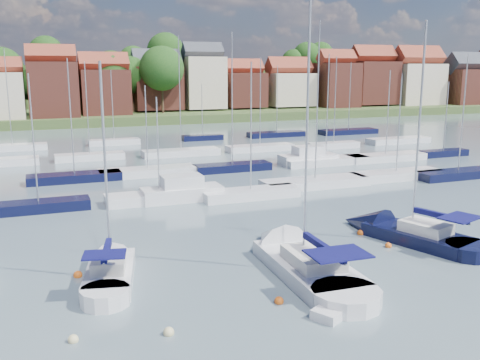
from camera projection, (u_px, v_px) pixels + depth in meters
name	position (u px, v px, depth m)	size (l,w,h in m)	color
ground	(183.00, 160.00, 67.05)	(260.00, 260.00, 0.00)	#4C5E67
sailboat_left	(112.00, 269.00, 29.91)	(4.33, 9.60, 12.74)	silver
sailboat_centre	(294.00, 258.00, 31.73)	(3.99, 13.43, 17.99)	silver
sailboat_navy	(401.00, 233.00, 36.46)	(6.44, 11.56, 15.54)	black
tender	(336.00, 309.00, 25.29)	(2.97, 2.40, 0.58)	silver
buoy_a	(73.00, 342.00, 22.70)	(0.45, 0.45, 0.45)	beige
buoy_b	(169.00, 335.00, 23.32)	(0.49, 0.49, 0.49)	beige
buoy_c	(279.00, 303.00, 26.44)	(0.47, 0.47, 0.47)	#D85914
buoy_d	(366.00, 292.00, 27.68)	(0.43, 0.43, 0.43)	beige
buoy_e	(360.00, 234.00, 37.31)	(0.47, 0.47, 0.47)	#D85914
buoy_g	(388.00, 247.00, 34.67)	(0.43, 0.43, 0.43)	#D85914
buoy_h	(78.00, 277.00, 29.75)	(0.50, 0.50, 0.50)	#D85914
marina_field	(209.00, 162.00, 63.18)	(79.62, 41.41, 15.93)	silver
far_shore_town	(106.00, 92.00, 151.67)	(212.46, 90.00, 22.27)	#384A25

